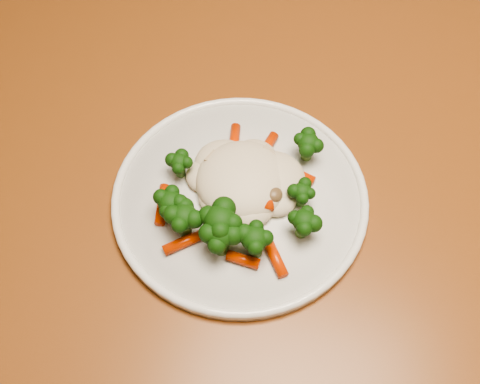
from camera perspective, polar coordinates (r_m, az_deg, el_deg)
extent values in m
plane|color=brown|center=(1.41, -7.45, -16.99)|extent=(3.00, 3.00, 0.00)
cube|color=brown|center=(0.71, -4.44, -3.61)|extent=(1.46, 1.14, 0.04)
cylinder|color=white|center=(0.70, 0.00, -0.64)|extent=(0.29, 0.29, 0.01)
ellipsoid|color=beige|center=(0.68, 0.28, 1.72)|extent=(0.13, 0.11, 0.05)
ellipsoid|color=black|center=(0.66, -6.53, -1.48)|extent=(0.04, 0.04, 0.04)
ellipsoid|color=black|center=(0.64, -1.81, -4.57)|extent=(0.05, 0.05, 0.04)
ellipsoid|color=black|center=(0.64, 1.35, -4.93)|extent=(0.05, 0.05, 0.04)
ellipsoid|color=black|center=(0.65, 6.01, -3.18)|extent=(0.04, 0.04, 0.04)
ellipsoid|color=black|center=(0.68, 5.84, -0.37)|extent=(0.04, 0.04, 0.03)
ellipsoid|color=black|center=(0.71, 6.40, 4.15)|extent=(0.04, 0.04, 0.04)
ellipsoid|color=black|center=(0.70, -5.71, 2.42)|extent=(0.04, 0.04, 0.03)
ellipsoid|color=black|center=(0.65, -5.25, -2.89)|extent=(0.05, 0.05, 0.04)
ellipsoid|color=black|center=(0.64, -1.87, -3.33)|extent=(0.06, 0.06, 0.05)
cylinder|color=#E13805|center=(0.73, -0.57, 4.67)|extent=(0.02, 0.05, 0.01)
cylinder|color=#E13805|center=(0.72, 2.51, 4.24)|extent=(0.02, 0.05, 0.01)
cylinder|color=#E13805|center=(0.71, 5.18, 1.85)|extent=(0.05, 0.03, 0.01)
cylinder|color=#E13805|center=(0.68, -7.39, -1.20)|extent=(0.02, 0.05, 0.01)
cylinder|color=#E13805|center=(0.66, -5.20, -4.69)|extent=(0.05, 0.04, 0.01)
cylinder|color=#E13805|center=(0.65, 0.29, -6.43)|extent=(0.04, 0.02, 0.01)
cylinder|color=#E13805|center=(0.65, 3.34, -6.17)|extent=(0.04, 0.05, 0.01)
cylinder|color=#E13805|center=(0.67, 2.68, 0.00)|extent=(0.02, 0.05, 0.01)
ellipsoid|color=brown|center=(0.68, 0.68, 1.07)|extent=(0.03, 0.03, 0.02)
ellipsoid|color=brown|center=(0.67, 3.17, -0.23)|extent=(0.02, 0.02, 0.01)
ellipsoid|color=brown|center=(0.68, -1.83, 0.74)|extent=(0.02, 0.02, 0.02)
cube|color=tan|center=(0.70, 0.04, 3.65)|extent=(0.02, 0.02, 0.01)
cube|color=tan|center=(0.70, 2.60, 3.51)|extent=(0.02, 0.02, 0.01)
cube|color=tan|center=(0.70, -2.59, 3.08)|extent=(0.02, 0.02, 0.01)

